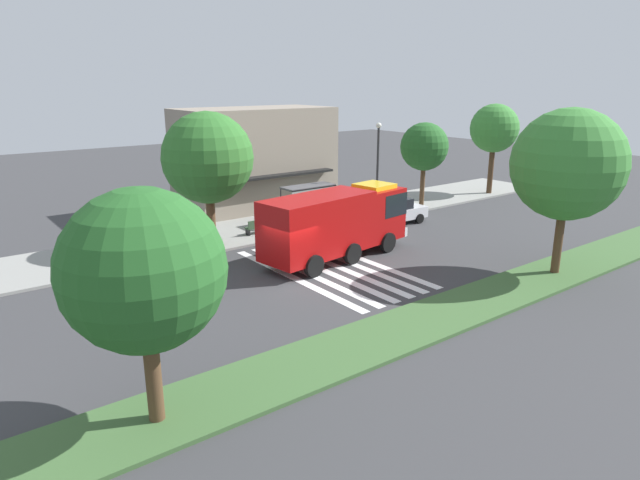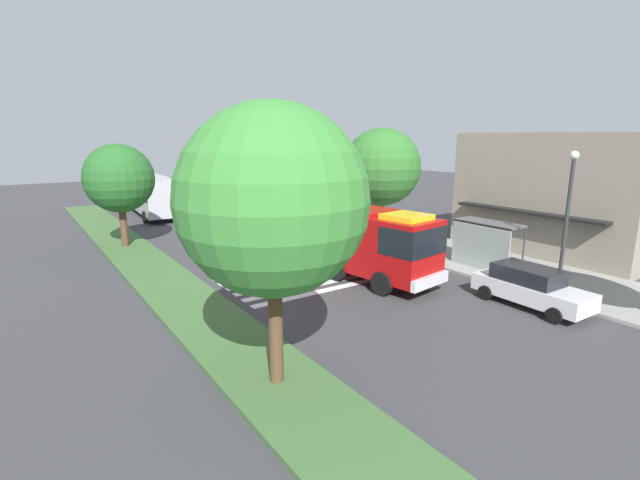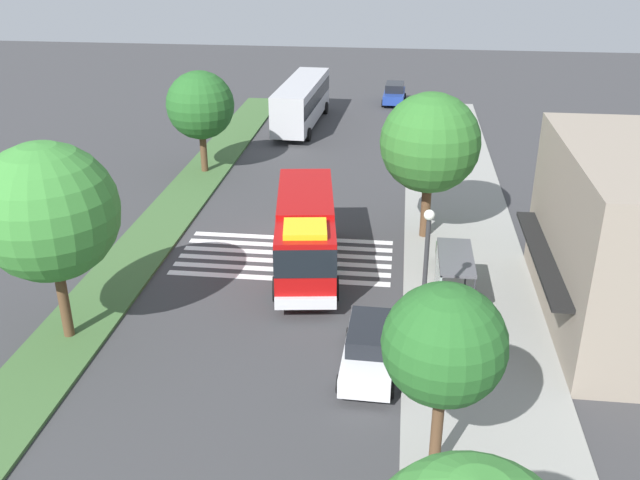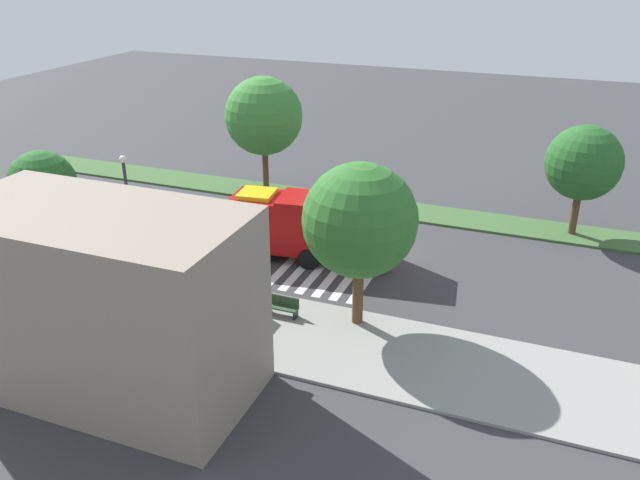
% 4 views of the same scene
% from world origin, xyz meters
% --- Properties ---
extents(ground_plane, '(120.00, 120.00, 0.00)m').
position_xyz_m(ground_plane, '(0.00, 0.00, 0.00)').
color(ground_plane, '#38383A').
extents(sidewalk, '(60.00, 5.80, 0.14)m').
position_xyz_m(sidewalk, '(0.00, 8.67, 0.07)').
color(sidewalk, gray).
rests_on(sidewalk, ground_plane).
extents(median_strip, '(60.00, 3.00, 0.14)m').
position_xyz_m(median_strip, '(0.00, -7.27, 0.07)').
color(median_strip, '#3D6033').
rests_on(median_strip, ground_plane).
extents(crosswalk, '(4.95, 10.39, 0.01)m').
position_xyz_m(crosswalk, '(2.35, 0.00, 0.01)').
color(crosswalk, silver).
rests_on(crosswalk, ground_plane).
extents(fire_truck, '(9.25, 3.74, 3.62)m').
position_xyz_m(fire_truck, '(3.92, 1.23, 2.03)').
color(fire_truck, '#A50C0C').
rests_on(fire_truck, ground_plane).
extents(parked_car_west, '(4.47, 2.13, 1.79)m').
position_xyz_m(parked_car_west, '(-30.03, 4.57, 0.91)').
color(parked_car_west, navy).
rests_on(parked_car_west, ground_plane).
extents(parked_car_mid, '(4.79, 2.11, 1.69)m').
position_xyz_m(parked_car_mid, '(11.10, 4.57, 0.87)').
color(parked_car_mid, silver).
rests_on(parked_car_mid, ground_plane).
extents(transit_bus, '(11.83, 3.29, 3.54)m').
position_xyz_m(transit_bus, '(-21.59, -2.60, 2.10)').
color(transit_bus, '#B2B2B7').
rests_on(transit_bus, ground_plane).
extents(bus_stop_shelter, '(3.50, 1.40, 2.46)m').
position_xyz_m(bus_stop_shelter, '(6.65, 7.47, 1.89)').
color(bus_stop_shelter, '#4C4C51').
rests_on(bus_stop_shelter, sidewalk).
extents(bench_near_shelter, '(1.60, 0.50, 0.90)m').
position_xyz_m(bench_near_shelter, '(2.65, 7.44, 0.59)').
color(bench_near_shelter, '#2D472D').
rests_on(bench_near_shelter, sidewalk).
extents(street_lamp, '(0.36, 0.36, 6.31)m').
position_xyz_m(street_lamp, '(11.36, 6.37, 3.86)').
color(street_lamp, '#2D2D30').
rests_on(street_lamp, sidewalk).
extents(storefront_building, '(11.06, 6.33, 7.24)m').
position_xyz_m(storefront_building, '(6.64, 14.33, 3.62)').
color(storefront_building, gray).
rests_on(storefront_building, ground_plane).
extents(sidewalk_tree_far_west, '(4.94, 4.94, 7.43)m').
position_xyz_m(sidewalk_tree_far_west, '(-0.78, 6.77, 5.08)').
color(sidewalk_tree_far_west, '#513823').
rests_on(sidewalk_tree_far_west, sidewalk).
extents(sidewalk_tree_west, '(3.46, 3.46, 6.11)m').
position_xyz_m(sidewalk_tree_west, '(16.28, 6.77, 4.49)').
color(sidewalk_tree_west, '#513823').
rests_on(sidewalk_tree_west, sidewalk).
extents(median_tree_far_west, '(4.27, 4.27, 6.46)m').
position_xyz_m(median_tree_far_west, '(-9.47, -7.27, 4.45)').
color(median_tree_far_west, '#513823').
rests_on(median_tree_far_west, median_strip).
extents(median_tree_west, '(5.18, 5.18, 7.83)m').
position_xyz_m(median_tree_west, '(10.50, -7.27, 5.36)').
color(median_tree_west, '#513823').
rests_on(median_tree_west, median_strip).
extents(fire_hydrant, '(0.28, 0.28, 0.70)m').
position_xyz_m(fire_hydrant, '(-13.01, 6.27, 0.49)').
color(fire_hydrant, gold).
rests_on(fire_hydrant, sidewalk).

